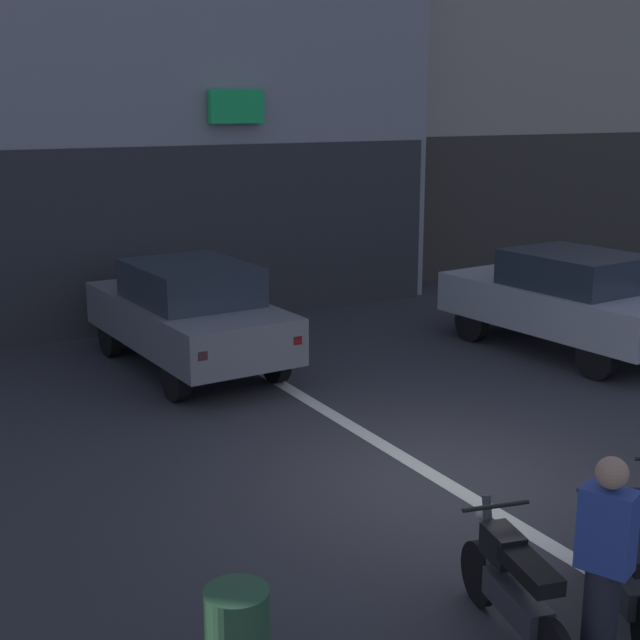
# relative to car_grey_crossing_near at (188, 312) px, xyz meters

# --- Properties ---
(ground_plane) EXTENTS (120.00, 120.00, 0.00)m
(ground_plane) POSITION_rel_car_grey_crossing_near_xyz_m (0.87, -5.22, -0.89)
(ground_plane) COLOR #333338
(lane_centre_line) EXTENTS (0.20, 18.00, 0.01)m
(lane_centre_line) POSITION_rel_car_grey_crossing_near_xyz_m (0.87, 0.78, -0.88)
(lane_centre_line) COLOR silver
(lane_centre_line) RESTS_ON ground
(car_grey_crossing_near) EXTENTS (1.99, 4.19, 1.64)m
(car_grey_crossing_near) POSITION_rel_car_grey_crossing_near_xyz_m (0.00, 0.00, 0.00)
(car_grey_crossing_near) COLOR black
(car_grey_crossing_near) RESTS_ON ground
(car_silver_parked_kerbside) EXTENTS (2.13, 4.25, 1.64)m
(car_silver_parked_kerbside) POSITION_rel_car_grey_crossing_near_xyz_m (5.65, -2.04, 0.00)
(car_silver_parked_kerbside) COLOR black
(car_silver_parked_kerbside) RESTS_ON ground
(motorcycle_black_row_leftmost) EXTENTS (0.57, 1.64, 0.98)m
(motorcycle_black_row_leftmost) POSITION_rel_car_grey_crossing_near_xyz_m (-0.44, -7.79, -0.43)
(motorcycle_black_row_leftmost) COLOR black
(motorcycle_black_row_leftmost) RESTS_ON ground
(motorcycle_green_row_left_mid) EXTENTS (0.84, 1.51, 0.98)m
(motorcycle_green_row_left_mid) POSITION_rel_car_grey_crossing_near_xyz_m (0.47, -7.98, -0.43)
(motorcycle_green_row_left_mid) COLOR black
(motorcycle_green_row_left_mid) RESTS_ON ground
(person_by_motorcycles) EXTENTS (0.35, 0.42, 1.67)m
(person_by_motorcycles) POSITION_rel_car_grey_crossing_near_xyz_m (-0.22, -8.43, -0.03)
(person_by_motorcycles) COLOR #23232D
(person_by_motorcycles) RESTS_ON ground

